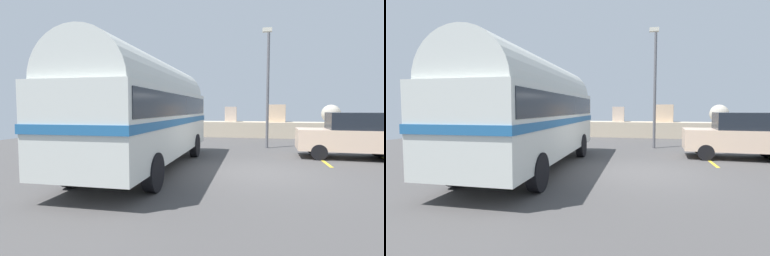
{
  "view_description": "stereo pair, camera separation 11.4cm",
  "coord_description": "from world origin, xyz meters",
  "views": [
    {
      "loc": [
        -0.07,
        -9.22,
        2.03
      ],
      "look_at": [
        -2.29,
        1.06,
        1.33
      ],
      "focal_mm": 26.91,
      "sensor_mm": 36.0,
      "label": 1
    },
    {
      "loc": [
        0.04,
        -9.2,
        2.03
      ],
      "look_at": [
        -2.29,
        1.06,
        1.33
      ],
      "focal_mm": 26.91,
      "sensor_mm": 36.0,
      "label": 2
    }
  ],
  "objects": [
    {
      "name": "lamp_post",
      "position": [
        0.58,
        5.83,
        3.35
      ],
      "size": [
        0.44,
        0.92,
        5.89
      ],
      "color": "#5B5B60",
      "rests_on": "ground"
    },
    {
      "name": "parked_car_nearest",
      "position": [
        3.82,
        3.43,
        0.97
      ],
      "size": [
        4.19,
        1.93,
        1.86
      ],
      "rotation": [
        0.0,
        0.0,
        1.51
      ],
      "color": "black",
      "rests_on": "ground"
    },
    {
      "name": "ground",
      "position": [
        0.0,
        0.0,
        0.01
      ],
      "size": [
        32.0,
        26.0,
        0.02
      ],
      "color": "#454343"
    },
    {
      "name": "breakwater",
      "position": [
        -0.02,
        11.81,
        0.74
      ],
      "size": [
        31.36,
        1.91,
        2.38
      ],
      "color": "#BFAE93",
      "rests_on": "ground"
    },
    {
      "name": "vintage_coach",
      "position": [
        -3.56,
        -0.11,
        2.05
      ],
      "size": [
        2.53,
        8.61,
        3.7
      ],
      "rotation": [
        0.0,
        0.0,
        0.01
      ],
      "color": "black",
      "rests_on": "ground"
    }
  ]
}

